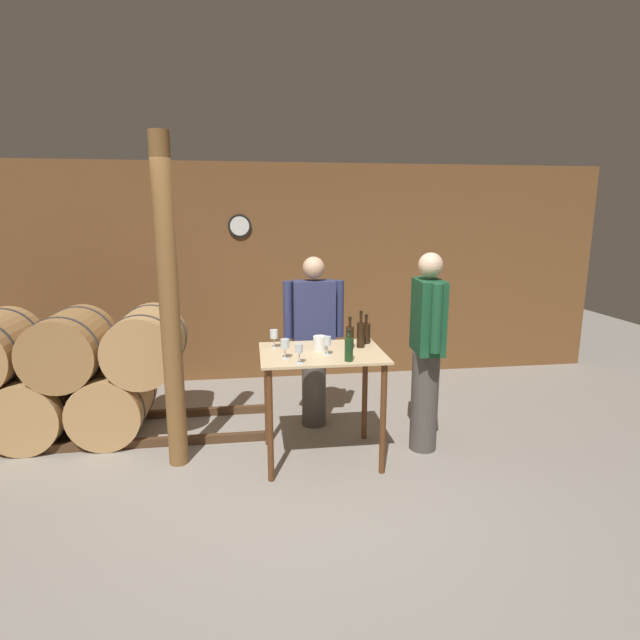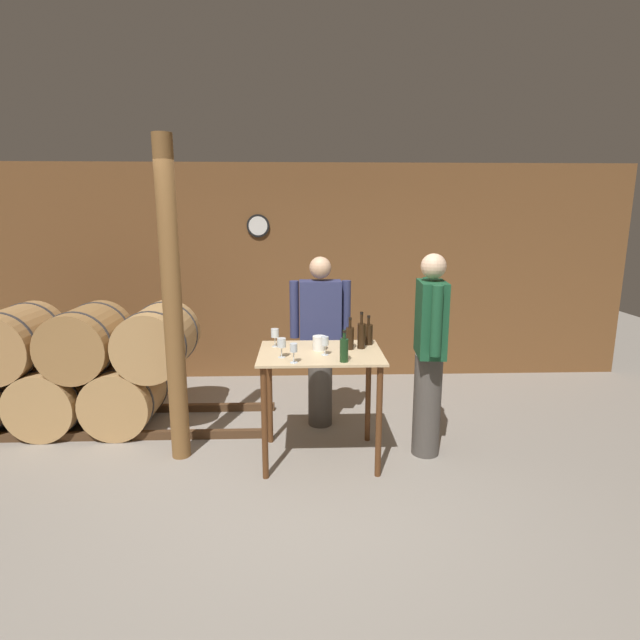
{
  "view_description": "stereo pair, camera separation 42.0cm",
  "coord_description": "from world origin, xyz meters",
  "px_view_note": "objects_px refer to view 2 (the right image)",
  "views": [
    {
      "loc": [
        -0.39,
        -3.55,
        2.08
      ],
      "look_at": [
        0.18,
        0.53,
        1.21
      ],
      "focal_mm": 28.0,
      "sensor_mm": 36.0,
      "label": 1
    },
    {
      "loc": [
        0.03,
        -3.58,
        2.08
      ],
      "look_at": [
        0.18,
        0.53,
        1.21
      ],
      "focal_mm": 28.0,
      "sensor_mm": 36.0,
      "label": 2
    }
  ],
  "objects_px": {
    "wine_bottle_right": "(368,334)",
    "wine_bottle_left": "(350,337)",
    "wooden_post": "(172,305)",
    "wine_glass_near_right": "(294,349)",
    "ice_bucket": "(319,343)",
    "person_host": "(430,351)",
    "wine_glass_far_side": "(325,342)",
    "wine_glass_near_left": "(275,334)",
    "person_visitor_with_scarf": "(320,338)",
    "wine_bottle_far_left": "(344,349)",
    "wine_bottle_center": "(361,335)",
    "wine_glass_near_center": "(281,343)"
  },
  "relations": [
    {
      "from": "wine_glass_near_left",
      "to": "wine_glass_far_side",
      "type": "relative_size",
      "value": 1.02
    },
    {
      "from": "wine_bottle_right",
      "to": "wooden_post",
      "type": "bearing_deg",
      "value": -174.99
    },
    {
      "from": "wine_bottle_right",
      "to": "wine_glass_near_left",
      "type": "distance_m",
      "value": 0.82
    },
    {
      "from": "wine_bottle_right",
      "to": "wine_bottle_far_left",
      "type": "bearing_deg",
      "value": -116.44
    },
    {
      "from": "wine_glass_near_left",
      "to": "ice_bucket",
      "type": "relative_size",
      "value": 1.32
    },
    {
      "from": "wine_bottle_center",
      "to": "wine_bottle_right",
      "type": "height_order",
      "value": "wine_bottle_center"
    },
    {
      "from": "wine_glass_near_left",
      "to": "wine_glass_near_right",
      "type": "distance_m",
      "value": 0.52
    },
    {
      "from": "wine_bottle_right",
      "to": "wine_glass_near_center",
      "type": "relative_size",
      "value": 1.64
    },
    {
      "from": "wine_bottle_center",
      "to": "wine_glass_near_right",
      "type": "xyz_separation_m",
      "value": [
        -0.57,
        -0.41,
        -0.01
      ]
    },
    {
      "from": "wine_bottle_far_left",
      "to": "wine_glass_near_left",
      "type": "bearing_deg",
      "value": 139.82
    },
    {
      "from": "wine_bottle_center",
      "to": "wine_glass_near_center",
      "type": "bearing_deg",
      "value": -159.3
    },
    {
      "from": "ice_bucket",
      "to": "person_host",
      "type": "distance_m",
      "value": 0.94
    },
    {
      "from": "wine_bottle_right",
      "to": "person_visitor_with_scarf",
      "type": "distance_m",
      "value": 0.66
    },
    {
      "from": "wine_glass_near_center",
      "to": "wine_glass_near_right",
      "type": "relative_size",
      "value": 1.02
    },
    {
      "from": "person_host",
      "to": "ice_bucket",
      "type": "bearing_deg",
      "value": 179.66
    },
    {
      "from": "wine_bottle_right",
      "to": "wine_glass_near_right",
      "type": "height_order",
      "value": "wine_bottle_right"
    },
    {
      "from": "wine_glass_near_right",
      "to": "wine_bottle_right",
      "type": "bearing_deg",
      "value": 39.58
    },
    {
      "from": "ice_bucket",
      "to": "person_host",
      "type": "relative_size",
      "value": 0.07
    },
    {
      "from": "wooden_post",
      "to": "wine_glass_near_right",
      "type": "relative_size",
      "value": 17.32
    },
    {
      "from": "wine_bottle_right",
      "to": "wine_glass_near_right",
      "type": "bearing_deg",
      "value": -140.42
    },
    {
      "from": "person_host",
      "to": "wine_bottle_center",
      "type": "bearing_deg",
      "value": 175.65
    },
    {
      "from": "person_host",
      "to": "wine_bottle_far_left",
      "type": "bearing_deg",
      "value": -155.68
    },
    {
      "from": "wine_glass_near_center",
      "to": "person_visitor_with_scarf",
      "type": "relative_size",
      "value": 0.09
    },
    {
      "from": "wine_bottle_center",
      "to": "person_host",
      "type": "relative_size",
      "value": 0.18
    },
    {
      "from": "wine_glass_far_side",
      "to": "wine_bottle_center",
      "type": "bearing_deg",
      "value": 31.4
    },
    {
      "from": "wine_bottle_far_left",
      "to": "wine_glass_far_side",
      "type": "bearing_deg",
      "value": 126.04
    },
    {
      "from": "wine_glass_near_left",
      "to": "person_visitor_with_scarf",
      "type": "relative_size",
      "value": 0.09
    },
    {
      "from": "wine_bottle_left",
      "to": "wine_glass_near_right",
      "type": "relative_size",
      "value": 1.77
    },
    {
      "from": "wine_bottle_left",
      "to": "ice_bucket",
      "type": "distance_m",
      "value": 0.26
    },
    {
      "from": "wine_bottle_left",
      "to": "wine_bottle_center",
      "type": "distance_m",
      "value": 0.1
    },
    {
      "from": "wine_glass_near_right",
      "to": "wine_glass_far_side",
      "type": "distance_m",
      "value": 0.33
    },
    {
      "from": "wine_bottle_left",
      "to": "ice_bucket",
      "type": "height_order",
      "value": "wine_bottle_left"
    },
    {
      "from": "person_visitor_with_scarf",
      "to": "wine_glass_near_left",
      "type": "bearing_deg",
      "value": -127.29
    },
    {
      "from": "wine_bottle_left",
      "to": "person_host",
      "type": "bearing_deg",
      "value": -1.86
    },
    {
      "from": "person_visitor_with_scarf",
      "to": "wine_glass_far_side",
      "type": "bearing_deg",
      "value": -89.5
    },
    {
      "from": "wine_bottle_left",
      "to": "person_visitor_with_scarf",
      "type": "height_order",
      "value": "person_visitor_with_scarf"
    },
    {
      "from": "ice_bucket",
      "to": "wine_glass_near_center",
      "type": "bearing_deg",
      "value": -145.31
    },
    {
      "from": "wine_glass_near_left",
      "to": "wooden_post",
      "type": "bearing_deg",
      "value": -173.19
    },
    {
      "from": "wine_bottle_right",
      "to": "person_host",
      "type": "distance_m",
      "value": 0.55
    },
    {
      "from": "wine_bottle_right",
      "to": "wine_bottle_left",
      "type": "bearing_deg",
      "value": -139.47
    },
    {
      "from": "wine_bottle_right",
      "to": "person_host",
      "type": "relative_size",
      "value": 0.15
    },
    {
      "from": "wine_glass_far_side",
      "to": "ice_bucket",
      "type": "distance_m",
      "value": 0.17
    },
    {
      "from": "wooden_post",
      "to": "wine_glass_near_right",
      "type": "height_order",
      "value": "wooden_post"
    },
    {
      "from": "wine_bottle_far_left",
      "to": "wine_glass_near_center",
      "type": "height_order",
      "value": "wine_bottle_far_left"
    },
    {
      "from": "wine_glass_near_left",
      "to": "person_visitor_with_scarf",
      "type": "height_order",
      "value": "person_visitor_with_scarf"
    },
    {
      "from": "wine_glass_far_side",
      "to": "person_host",
      "type": "distance_m",
      "value": 0.92
    },
    {
      "from": "wine_glass_near_center",
      "to": "wooden_post",
      "type": "bearing_deg",
      "value": 165.29
    },
    {
      "from": "wine_bottle_left",
      "to": "person_visitor_with_scarf",
      "type": "distance_m",
      "value": 0.71
    },
    {
      "from": "wine_glass_near_left",
      "to": "wine_glass_far_side",
      "type": "xyz_separation_m",
      "value": [
        0.42,
        -0.28,
        -0.0
      ]
    },
    {
      "from": "wine_bottle_center",
      "to": "person_host",
      "type": "xyz_separation_m",
      "value": [
        0.58,
        -0.04,
        -0.14
      ]
    }
  ]
}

